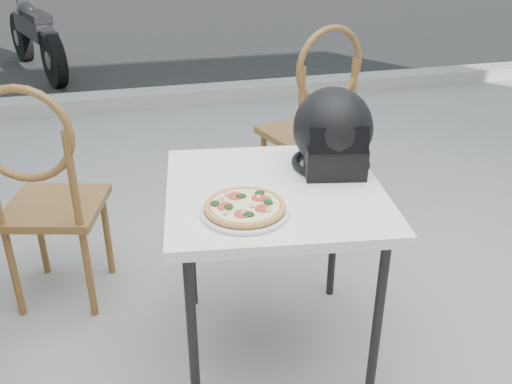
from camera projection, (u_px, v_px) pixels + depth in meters
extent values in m
plane|color=gray|center=(291.00, 295.00, 2.66)|extent=(80.00, 80.00, 0.00)
cube|color=black|center=(154.00, 21.00, 8.70)|extent=(30.00, 8.00, 0.00)
cube|color=gray|center=(193.00, 94.00, 5.22)|extent=(30.00, 0.25, 0.12)
cube|color=white|center=(275.00, 192.00, 2.04)|extent=(0.86, 0.86, 0.04)
cylinder|color=black|center=(193.00, 338.00, 1.89)|extent=(0.04, 0.04, 0.69)
cylinder|color=black|center=(377.00, 323.00, 1.96)|extent=(0.04, 0.04, 0.69)
cylinder|color=black|center=(190.00, 238.00, 2.45)|extent=(0.04, 0.04, 0.69)
cylinder|color=black|center=(334.00, 230.00, 2.51)|extent=(0.04, 0.04, 0.69)
cylinder|color=white|center=(245.00, 213.00, 1.85)|extent=(0.33, 0.33, 0.01)
torus|color=white|center=(245.00, 211.00, 1.85)|extent=(0.34, 0.34, 0.01)
cylinder|color=#DCA050|center=(245.00, 208.00, 1.85)|extent=(0.33, 0.33, 0.01)
torus|color=#DCA050|center=(245.00, 206.00, 1.84)|extent=(0.34, 0.34, 0.02)
cylinder|color=#A63012|center=(245.00, 206.00, 1.84)|extent=(0.30, 0.30, 0.00)
cylinder|color=#FFEDC3|center=(245.00, 205.00, 1.84)|extent=(0.29, 0.29, 0.00)
cylinder|color=red|center=(259.00, 198.00, 1.88)|extent=(0.07, 0.07, 0.00)
cylinder|color=red|center=(236.00, 196.00, 1.89)|extent=(0.07, 0.07, 0.00)
cylinder|color=red|center=(225.00, 206.00, 1.83)|extent=(0.07, 0.07, 0.00)
cylinder|color=red|center=(242.00, 214.00, 1.78)|extent=(0.07, 0.07, 0.00)
cylinder|color=red|center=(263.00, 208.00, 1.81)|extent=(0.07, 0.07, 0.00)
ellipsoid|color=#123414|center=(241.00, 196.00, 1.89)|extent=(0.05, 0.04, 0.01)
ellipsoid|color=#123414|center=(229.00, 207.00, 1.82)|extent=(0.04, 0.05, 0.01)
ellipsoid|color=#123414|center=(268.00, 202.00, 1.85)|extent=(0.04, 0.05, 0.01)
ellipsoid|color=#123414|center=(249.00, 214.00, 1.78)|extent=(0.04, 0.04, 0.01)
ellipsoid|color=#123414|center=(260.00, 193.00, 1.91)|extent=(0.05, 0.04, 0.01)
ellipsoid|color=#123414|center=(215.00, 203.00, 1.84)|extent=(0.04, 0.04, 0.01)
cylinder|color=#F8E298|center=(252.00, 205.00, 1.82)|extent=(0.02, 0.02, 0.02)
cylinder|color=#F8E298|center=(222.00, 199.00, 1.86)|extent=(0.02, 0.02, 0.02)
cylinder|color=#F8E298|center=(259.00, 197.00, 1.88)|extent=(0.02, 0.02, 0.02)
cylinder|color=#F8E298|center=(227.00, 194.00, 1.90)|extent=(0.02, 0.02, 0.02)
cylinder|color=#F8E298|center=(268.00, 209.00, 1.80)|extent=(0.02, 0.02, 0.02)
cylinder|color=#F8E298|center=(226.00, 212.00, 1.78)|extent=(0.02, 0.02, 0.02)
cylinder|color=#F8E298|center=(270.00, 196.00, 1.88)|extent=(0.02, 0.02, 0.02)
cylinder|color=#F8E298|center=(244.00, 212.00, 1.78)|extent=(0.02, 0.02, 0.02)
ellipsoid|color=black|center=(333.00, 128.00, 2.12)|extent=(0.36, 0.37, 0.31)
cube|color=black|center=(335.00, 162.00, 2.08)|extent=(0.24, 0.15, 0.12)
torus|color=black|center=(331.00, 162.00, 2.19)|extent=(0.36, 0.36, 0.03)
cube|color=black|center=(339.00, 141.00, 2.00)|extent=(0.21, 0.08, 0.10)
cube|color=brown|center=(305.00, 134.00, 3.20)|extent=(0.53, 0.53, 0.04)
cylinder|color=brown|center=(310.00, 157.00, 3.51)|extent=(0.04, 0.04, 0.46)
cylinder|color=brown|center=(264.00, 169.00, 3.36)|extent=(0.04, 0.04, 0.46)
cylinder|color=brown|center=(345.00, 177.00, 3.26)|extent=(0.04, 0.04, 0.46)
cylinder|color=brown|center=(297.00, 191.00, 3.10)|extent=(0.04, 0.04, 0.46)
cylinder|color=brown|center=(352.00, 99.00, 3.04)|extent=(0.04, 0.04, 0.44)
cylinder|color=brown|center=(301.00, 110.00, 2.88)|extent=(0.04, 0.04, 0.44)
torus|color=brown|center=(330.00, 66.00, 2.87)|extent=(0.40, 0.16, 0.41)
cube|color=brown|center=(55.00, 207.00, 2.48)|extent=(0.49, 0.49, 0.04)
cylinder|color=brown|center=(107.00, 234.00, 2.72)|extent=(0.04, 0.04, 0.44)
cylinder|color=brown|center=(40.00, 233.00, 2.73)|extent=(0.04, 0.04, 0.44)
cylinder|color=brown|center=(89.00, 273.00, 2.44)|extent=(0.04, 0.04, 0.44)
cylinder|color=brown|center=(14.00, 272.00, 2.44)|extent=(0.04, 0.04, 0.44)
cylinder|color=brown|center=(73.00, 181.00, 2.23)|extent=(0.04, 0.04, 0.42)
torus|color=brown|center=(23.00, 135.00, 2.14)|extent=(0.39, 0.13, 0.39)
cylinder|color=black|center=(22.00, 37.00, 6.44)|extent=(0.28, 0.54, 0.53)
cylinder|color=gray|center=(22.00, 37.00, 6.44)|extent=(0.18, 0.21, 0.18)
cylinder|color=black|center=(54.00, 60.00, 5.52)|extent=(0.28, 0.54, 0.53)
cylinder|color=gray|center=(54.00, 60.00, 5.52)|extent=(0.18, 0.21, 0.18)
cube|color=black|center=(33.00, 26.00, 5.88)|extent=(0.46, 0.93, 0.20)
ellipsoid|color=black|center=(27.00, 9.00, 5.91)|extent=(0.31, 0.41, 0.20)
cube|color=black|center=(38.00, 17.00, 5.62)|extent=(0.32, 0.48, 0.07)
cylinder|color=gray|center=(19.00, 12.00, 6.26)|extent=(0.13, 0.28, 0.63)
cube|color=black|center=(49.00, 34.00, 5.42)|extent=(0.18, 0.23, 0.04)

